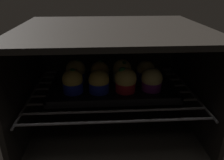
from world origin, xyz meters
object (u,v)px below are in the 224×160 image
object	(u,v)px
muffin_row0_col1	(99,82)
muffin_row1_col0	(76,71)
muffin_row1_col1	(100,73)
muffin_row1_col3	(146,71)
muffin_row0_col2	(126,80)
baking_tray	(112,87)
muffin_row0_col3	(152,80)
muffin_row0_col0	(73,82)
muffin_row1_col2	(122,71)

from	to	relation	value
muffin_row0_col1	muffin_row1_col0	xyz separation A→B (cm)	(-8.13, 8.98, 0.43)
muffin_row1_col1	muffin_row1_col3	xyz separation A→B (cm)	(16.69, 0.54, -0.19)
muffin_row0_col2	baking_tray	bearing A→B (deg)	131.86
muffin_row1_col3	muffin_row0_col3	bearing A→B (deg)	-87.67
muffin_row0_col0	baking_tray	bearing A→B (deg)	17.52
muffin_row0_col3	muffin_row1_col1	world-z (taller)	muffin_row1_col1
baking_tray	muffin_row0_col3	bearing A→B (deg)	-17.22
muffin_row0_col1	muffin_row0_col2	size ratio (longest dim) A/B	0.89
muffin_row0_col1	muffin_row1_col3	bearing A→B (deg)	27.53
muffin_row0_col0	muffin_row0_col2	xyz separation A→B (cm)	(17.02, -0.49, 0.19)
muffin_row0_col0	muffin_row1_col0	distance (cm)	8.60
baking_tray	muffin_row1_col1	world-z (taller)	muffin_row1_col1
muffin_row0_col0	muffin_row0_col1	distance (cm)	8.43
muffin_row0_col3	muffin_row1_col3	xyz separation A→B (cm)	(-0.34, 8.40, -0.23)
muffin_row0_col0	muffin_row0_col2	bearing A→B (deg)	-1.65
muffin_row0_col1	muffin_row1_col0	bearing A→B (deg)	132.15
muffin_row0_col2	muffin_row1_col0	xyz separation A→B (cm)	(-16.73, 9.08, -0.02)
muffin_row0_col2	muffin_row0_col1	bearing A→B (deg)	179.36
muffin_row0_col3	muffin_row0_col0	bearing A→B (deg)	-179.80
muffin_row0_col0	muffin_row1_col3	xyz separation A→B (cm)	(25.45, 8.49, -0.43)
muffin_row0_col3	muffin_row1_col0	distance (cm)	26.89
muffin_row1_col1	muffin_row1_col2	bearing A→B (deg)	1.73
muffin_row1_col1	muffin_row1_col3	distance (cm)	16.70
muffin_row0_col0	muffin_row0_col2	world-z (taller)	muffin_row0_col2
muffin_row1_col0	muffin_row1_col3	distance (cm)	25.17
muffin_row0_col2	muffin_row1_col2	xyz separation A→B (cm)	(-0.20, 8.68, -0.12)
muffin_row1_col0	muffin_row0_col3	bearing A→B (deg)	-18.43
muffin_row1_col0	muffin_row0_col1	bearing A→B (deg)	-47.85
muffin_row0_col2	muffin_row1_col3	bearing A→B (deg)	46.78
muffin_row0_col3	muffin_row1_col1	bearing A→B (deg)	155.25
muffin_row0_col0	muffin_row1_col2	size ratio (longest dim) A/B	1.03
muffin_row1_col0	muffin_row0_col0	bearing A→B (deg)	-91.92
muffin_row0_col0	muffin_row1_col1	xyz separation A→B (cm)	(8.76, 7.94, -0.24)
baking_tray	muffin_row1_col1	xyz separation A→B (cm)	(-4.16, 3.87, 3.89)
muffin_row0_col2	muffin_row1_col1	world-z (taller)	muffin_row0_col2
muffin_row0_col3	muffin_row1_col1	size ratio (longest dim) A/B	0.97
muffin_row0_col0	muffin_row1_col0	bearing A→B (deg)	88.08
muffin_row0_col1	muffin_row0_col2	world-z (taller)	muffin_row0_col2
muffin_row1_col3	baking_tray	bearing A→B (deg)	-160.61
muffin_row0_col0	muffin_row0_col1	size ratio (longest dim) A/B	1.09
muffin_row1_col3	muffin_row1_col2	bearing A→B (deg)	-178.01
muffin_row0_col3	muffin_row1_col3	bearing A→B (deg)	92.33
muffin_row0_col2	muffin_row0_col3	world-z (taller)	muffin_row0_col2
baking_tray	muffin_row0_col0	distance (cm)	14.17
muffin_row1_col1	muffin_row1_col0	bearing A→B (deg)	175.65
muffin_row1_col2	muffin_row1_col3	bearing A→B (deg)	1.99
baking_tray	muffin_row1_col0	size ratio (longest dim) A/B	5.08
muffin_row0_col2	muffin_row1_col2	size ratio (longest dim) A/B	1.07
baking_tray	muffin_row1_col3	xyz separation A→B (cm)	(12.53, 4.41, 3.70)
muffin_row0_col0	muffin_row1_col1	world-z (taller)	muffin_row0_col0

